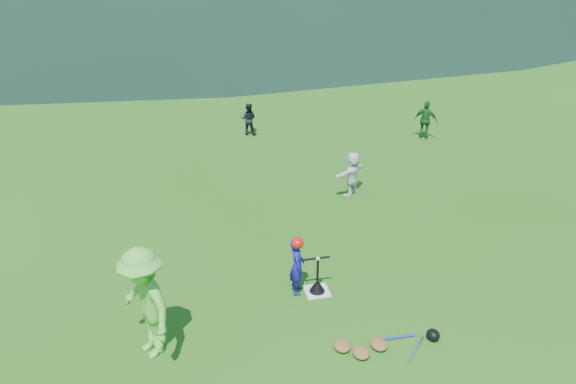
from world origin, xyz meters
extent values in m
plane|color=#234F12|center=(0.00, 0.00, 0.00)|extent=(120.00, 120.00, 0.00)
cube|color=silver|center=(0.00, 0.00, 0.01)|extent=(0.45, 0.45, 0.02)
sphere|color=white|center=(0.00, 0.00, 0.74)|extent=(0.08, 0.08, 0.08)
imported|color=#1D1699|center=(-0.37, 0.09, 0.57)|extent=(0.34, 0.46, 1.15)
imported|color=#60CB3B|center=(-3.06, -0.97, 0.97)|extent=(1.20, 1.44, 1.93)
imported|color=black|center=(0.10, 8.73, 0.52)|extent=(0.62, 0.56, 1.04)
imported|color=#1B5C25|center=(5.48, 7.12, 0.61)|extent=(0.75, 0.67, 1.22)
imported|color=white|center=(1.95, 3.82, 0.57)|extent=(1.07, 0.88, 1.14)
cone|color=black|center=(0.00, 0.00, 0.11)|extent=(0.30, 0.30, 0.18)
cylinder|color=black|center=(0.00, 0.00, 0.45)|extent=(0.04, 0.04, 0.50)
ellipsoid|color=red|center=(-0.37, 0.09, 1.07)|extent=(0.24, 0.26, 0.22)
cylinder|color=black|center=(-0.07, 0.07, 0.70)|extent=(0.62, 0.08, 0.07)
ellipsoid|color=olive|center=(0.24, -1.80, 0.06)|extent=(0.28, 0.34, 0.13)
ellipsoid|color=olive|center=(0.59, -1.68, 0.06)|extent=(0.28, 0.34, 0.13)
ellipsoid|color=olive|center=(-0.01, -1.58, 0.06)|extent=(0.28, 0.34, 0.13)
cylinder|color=silver|center=(1.14, -1.90, 0.03)|extent=(0.52, 0.57, 0.06)
cylinder|color=#263FA5|center=(0.94, -1.55, 0.03)|extent=(0.68, 0.07, 0.05)
ellipsoid|color=black|center=(1.54, -1.70, 0.09)|extent=(0.22, 0.24, 0.19)
cube|color=gray|center=(0.00, 28.00, 0.60)|extent=(70.00, 0.03, 1.20)
cube|color=yellow|center=(0.00, 28.00, 1.24)|extent=(70.00, 0.08, 0.08)
cylinder|color=gray|center=(0.00, 28.00, 0.60)|extent=(0.07, 0.07, 1.30)
camera|label=1|loc=(-2.44, -8.33, 6.35)|focal=35.00mm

